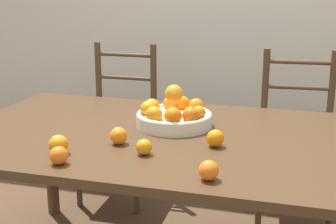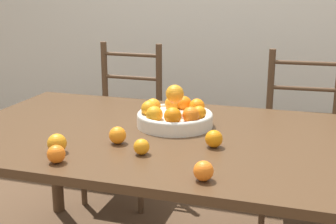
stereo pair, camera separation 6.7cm
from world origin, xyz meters
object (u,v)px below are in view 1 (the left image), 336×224
Objects in this scene: chair_left at (119,127)px; chair_right at (296,142)px; orange_loose_2 at (59,155)px; orange_loose_3 at (144,147)px; fruit_bowl at (174,114)px; orange_loose_5 at (209,170)px; orange_loose_1 at (119,136)px; orange_loose_4 at (215,138)px; orange_loose_0 at (58,145)px.

chair_left is 1.00× the size of chair_right.
orange_loose_3 is at bearing 33.37° from orange_loose_2.
chair_left is (-0.55, 0.69, -0.32)m from fruit_bowl.
orange_loose_5 is (0.27, -0.55, -0.02)m from fruit_bowl.
chair_left reaches higher than orange_loose_1.
orange_loose_4 is (0.38, 0.07, -0.00)m from orange_loose_1.
chair_left is (-0.22, 1.16, -0.30)m from orange_loose_0.
fruit_bowl is at bearing 115.72° from orange_loose_5.
orange_loose_0 is 1.10× the size of orange_loose_5.
orange_loose_2 is 0.61m from orange_loose_4.
orange_loose_5 is at bearing -64.28° from fruit_bowl.
orange_loose_5 is at bearing -83.74° from orange_loose_4.
orange_loose_3 is 0.06× the size of chair_right.
orange_loose_1 is 0.07× the size of chair_right.
orange_loose_1 is 1.15× the size of orange_loose_3.
orange_loose_4 is 1.02m from chair_right.
orange_loose_4 is 0.33m from orange_loose_5.
orange_loose_3 is 0.06× the size of chair_left.
orange_loose_1 reaches higher than orange_loose_2.
orange_loose_0 reaches higher than orange_loose_2.
orange_loose_3 is at bearing -63.86° from chair_left.
chair_left is 1.09m from chair_right.
fruit_bowl is 0.35× the size of chair_left.
orange_loose_5 is (0.59, -0.09, -0.00)m from orange_loose_0.
fruit_bowl is 0.39m from orange_loose_3.
orange_loose_5 is 1.52m from chair_left.
orange_loose_0 reaches higher than orange_loose_5.
chair_left is at bearing 116.18° from orange_loose_3.
orange_loose_3 is 1.25m from chair_right.
fruit_bowl is 0.32m from orange_loose_4.
orange_loose_2 is 0.54m from orange_loose_5.
chair_right reaches higher than orange_loose_5.
chair_left is at bearing 102.13° from orange_loose_2.
orange_loose_3 is (-0.01, -0.39, -0.02)m from fruit_bowl.
orange_loose_5 is 1.31m from chair_right.
chair_left reaches higher than orange_loose_3.
orange_loose_4 is (0.23, -0.23, -0.02)m from fruit_bowl.
orange_loose_1 is at bearing 147.28° from orange_loose_3.
orange_loose_3 is (0.31, 0.08, -0.01)m from orange_loose_0.
orange_loose_0 is 1.12× the size of orange_loose_2.
orange_loose_4 is at bearing -44.44° from fruit_bowl.
orange_loose_0 is at bearing 119.01° from orange_loose_2.
orange_loose_5 is at bearing -57.00° from chair_left.
orange_loose_1 is 1.11m from chair_left.
orange_loose_5 is at bearing -30.63° from orange_loose_3.
orange_loose_1 is at bearing 148.67° from orange_loose_5.
orange_loose_0 is 1.07× the size of orange_loose_4.
orange_loose_1 is 0.39m from orange_loose_4.
orange_loose_3 is 0.29m from orange_loose_4.
fruit_bowl is at bearing 88.04° from orange_loose_3.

